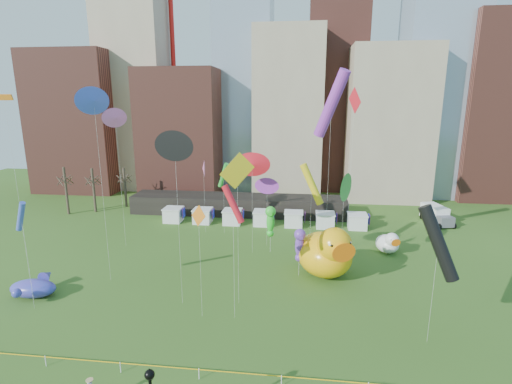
# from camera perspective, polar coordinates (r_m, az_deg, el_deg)

# --- Properties ---
(ground) EXTENTS (160.00, 160.00, 0.00)m
(ground) POSITION_cam_1_polar(r_m,az_deg,el_deg) (31.47, -8.42, -25.73)
(ground) COLOR #34571B
(ground) RESTS_ON ground
(skyline) EXTENTS (101.00, 23.00, 68.00)m
(skyline) POSITION_cam_1_polar(r_m,az_deg,el_deg) (84.64, 3.70, 14.54)
(skyline) COLOR brown
(skyline) RESTS_ON ground
(pavilion) EXTENTS (38.00, 6.00, 3.20)m
(pavilion) POSITION_cam_1_polar(r_m,az_deg,el_deg) (68.80, -2.64, -1.90)
(pavilion) COLOR black
(pavilion) RESTS_ON ground
(vendor_tents) EXTENTS (33.24, 2.80, 2.40)m
(vendor_tents) POSITION_cam_1_polar(r_m,az_deg,el_deg) (62.60, 1.02, -3.93)
(vendor_tents) COLOR white
(vendor_tents) RESTS_ON ground
(bare_trees) EXTENTS (8.44, 6.44, 8.50)m
(bare_trees) POSITION_cam_1_polar(r_m,az_deg,el_deg) (75.64, -22.81, 0.34)
(bare_trees) COLOR #382B21
(bare_trees) RESTS_ON ground
(caution_tape) EXTENTS (50.00, 0.06, 0.90)m
(caution_tape) POSITION_cam_1_polar(r_m,az_deg,el_deg) (31.05, -8.47, -24.75)
(caution_tape) COLOR white
(caution_tape) RESTS_ON ground
(big_duck) EXTENTS (8.44, 9.24, 6.44)m
(big_duck) POSITION_cam_1_polar(r_m,az_deg,el_deg) (44.97, 10.39, -8.79)
(big_duck) COLOR #FDB10C
(big_duck) RESTS_ON ground
(small_duck) EXTENTS (3.79, 4.35, 3.06)m
(small_duck) POSITION_cam_1_polar(r_m,az_deg,el_deg) (54.25, 18.99, -7.14)
(small_duck) COLOR white
(small_duck) RESTS_ON ground
(seahorse_green) EXTENTS (1.48, 1.82, 6.39)m
(seahorse_green) POSITION_cam_1_polar(r_m,az_deg,el_deg) (50.50, 2.15, -4.01)
(seahorse_green) COLOR silver
(seahorse_green) RESTS_ON ground
(seahorse_purple) EXTENTS (1.50, 1.79, 5.71)m
(seahorse_purple) POSITION_cam_1_polar(r_m,az_deg,el_deg) (44.29, 6.47, -7.44)
(seahorse_purple) COLOR silver
(seahorse_purple) RESTS_ON ground
(whale_inflatable) EXTENTS (4.88, 6.14, 2.10)m
(whale_inflatable) POSITION_cam_1_polar(r_m,az_deg,el_deg) (47.01, -30.03, -12.11)
(whale_inflatable) COLOR #553CA4
(whale_inflatable) RESTS_ON ground
(box_truck) EXTENTS (3.81, 6.93, 2.79)m
(box_truck) POSITION_cam_1_polar(r_m,az_deg,el_deg) (70.26, 25.13, -3.01)
(box_truck) COLOR white
(box_truck) RESTS_ON ground
(kite_0) EXTENTS (1.24, 3.37, 21.57)m
(kite_0) POSITION_cam_1_polar(r_m,az_deg,el_deg) (55.04, 14.40, 12.76)
(kite_0) COLOR silver
(kite_0) RESTS_ON ground
(kite_1) EXTENTS (0.83, 2.43, 11.16)m
(kite_1) POSITION_cam_1_polar(r_m,az_deg,el_deg) (57.56, -7.78, 3.47)
(kite_1) COLOR silver
(kite_1) RESTS_ON ground
(kite_2) EXTENTS (3.64, 2.56, 11.87)m
(kite_2) POSITION_cam_1_polar(r_m,az_deg,el_deg) (33.83, 25.42, -6.85)
(kite_2) COLOR silver
(kite_2) RESTS_ON ground
(kite_3) EXTENTS (2.16, 2.01, 10.93)m
(kite_3) POSITION_cam_1_polar(r_m,az_deg,el_deg) (57.21, -4.87, 2.49)
(kite_3) COLOR silver
(kite_3) RESTS_ON ground
(kite_4) EXTENTS (3.04, 1.63, 15.18)m
(kite_4) POSITION_cam_1_polar(r_m,az_deg,el_deg) (35.60, -2.79, 2.95)
(kite_4) COLOR silver
(kite_4) RESTS_ON ground
(kite_5) EXTENTS (1.82, 1.19, 10.89)m
(kite_5) POSITION_cam_1_polar(r_m,az_deg,el_deg) (41.60, -31.49, -3.12)
(kite_5) COLOR silver
(kite_5) RESTS_ON ground
(kite_6) EXTENTS (1.70, 0.34, 20.33)m
(kite_6) POSITION_cam_1_polar(r_m,az_deg,el_deg) (41.40, -33.23, 11.02)
(kite_6) COLOR silver
(kite_6) RESTS_ON ground
(kite_7) EXTENTS (4.04, 3.77, 23.06)m
(kite_7) POSITION_cam_1_polar(r_m,az_deg,el_deg) (42.68, 11.13, 12.67)
(kite_7) COLOR silver
(kite_7) RESTS_ON ground
(kite_8) EXTENTS (2.08, 0.78, 12.76)m
(kite_8) POSITION_cam_1_polar(r_m,az_deg,el_deg) (33.44, -3.43, -1.82)
(kite_8) COLOR silver
(kite_8) RESTS_ON ground
(kite_9) EXTENTS (1.47, 2.34, 18.84)m
(kite_9) POSITION_cam_1_polar(r_m,az_deg,el_deg) (53.52, -20.12, 10.27)
(kite_9) COLOR silver
(kite_9) RESTS_ON ground
(kite_10) EXTENTS (2.79, 1.13, 17.19)m
(kite_10) POSITION_cam_1_polar(r_m,az_deg,el_deg) (35.88, -11.96, 6.71)
(kite_10) COLOR silver
(kite_10) RESTS_ON ground
(kite_11) EXTENTS (1.50, 3.04, 11.87)m
(kite_11) POSITION_cam_1_polar(r_m,az_deg,el_deg) (44.25, 12.96, 0.71)
(kite_11) COLOR silver
(kite_11) RESTS_ON ground
(kite_12) EXTENTS (3.07, 1.07, 12.52)m
(kite_12) POSITION_cam_1_polar(r_m,az_deg,el_deg) (46.82, 8.24, 1.15)
(kite_12) COLOR silver
(kite_12) RESTS_ON ground
(kite_13) EXTENTS (1.39, 2.73, 21.16)m
(kite_13) POSITION_cam_1_polar(r_m,az_deg,el_deg) (43.25, -22.91, 12.34)
(kite_13) COLOR silver
(kite_13) RESTS_ON ground
(kite_14) EXTENTS (1.61, 1.29, 10.89)m
(kite_14) POSITION_cam_1_polar(r_m,az_deg,el_deg) (34.42, -8.50, -3.82)
(kite_14) COLOR silver
(kite_14) RESTS_ON ground
(kite_15) EXTENTS (2.25, 0.61, 9.69)m
(kite_15) POSITION_cam_1_polar(r_m,az_deg,el_deg) (51.83, 1.65, 0.93)
(kite_15) COLOR silver
(kite_15) RESTS_ON ground
(kite_16) EXTENTS (3.09, 0.58, 13.39)m
(kite_16) POSITION_cam_1_polar(r_m,az_deg,el_deg) (48.79, -0.58, 4.07)
(kite_16) COLOR silver
(kite_16) RESTS_ON ground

